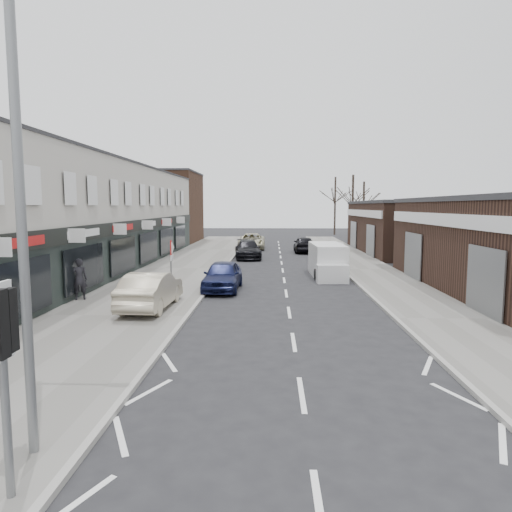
# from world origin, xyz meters

# --- Properties ---
(ground) EXTENTS (160.00, 160.00, 0.00)m
(ground) POSITION_xyz_m (0.00, 0.00, 0.00)
(ground) COLOR black
(ground) RESTS_ON ground
(pavement_left) EXTENTS (5.50, 64.00, 0.12)m
(pavement_left) POSITION_xyz_m (-6.75, 22.00, 0.06)
(pavement_left) COLOR slate
(pavement_left) RESTS_ON ground
(pavement_right) EXTENTS (3.50, 64.00, 0.12)m
(pavement_right) POSITION_xyz_m (5.75, 22.00, 0.06)
(pavement_right) COLOR slate
(pavement_right) RESTS_ON ground
(shop_terrace_left) EXTENTS (8.00, 41.00, 7.10)m
(shop_terrace_left) POSITION_xyz_m (-13.50, 19.50, 3.55)
(shop_terrace_left) COLOR #BBB5AB
(shop_terrace_left) RESTS_ON ground
(brick_block_far) EXTENTS (8.00, 10.00, 8.00)m
(brick_block_far) POSITION_xyz_m (-13.50, 45.00, 4.00)
(brick_block_far) COLOR #4D2F21
(brick_block_far) RESTS_ON ground
(right_unit_far) EXTENTS (10.00, 16.00, 4.50)m
(right_unit_far) POSITION_xyz_m (12.50, 34.00, 2.25)
(right_unit_far) COLOR #362118
(right_unit_far) RESTS_ON ground
(tree_far_a) EXTENTS (3.60, 3.60, 8.00)m
(tree_far_a) POSITION_xyz_m (9.00, 48.00, 0.00)
(tree_far_a) COLOR #382D26
(tree_far_a) RESTS_ON ground
(tree_far_b) EXTENTS (3.60, 3.60, 7.50)m
(tree_far_b) POSITION_xyz_m (11.50, 54.00, 0.00)
(tree_far_b) COLOR #382D26
(tree_far_b) RESTS_ON ground
(tree_far_c) EXTENTS (3.60, 3.60, 8.50)m
(tree_far_c) POSITION_xyz_m (8.50, 60.00, 0.00)
(tree_far_c) COLOR #382D26
(tree_far_c) RESTS_ON ground
(traffic_light) EXTENTS (0.28, 0.60, 3.10)m
(traffic_light) POSITION_xyz_m (-4.40, -2.02, 2.41)
(traffic_light) COLOR slate
(traffic_light) RESTS_ON pavement_left
(street_lamp) EXTENTS (2.23, 0.22, 8.00)m
(street_lamp) POSITION_xyz_m (-4.53, -0.80, 4.62)
(street_lamp) COLOR slate
(street_lamp) RESTS_ON pavement_left
(warning_sign) EXTENTS (0.12, 0.80, 2.70)m
(warning_sign) POSITION_xyz_m (-5.16, 12.00, 2.20)
(warning_sign) COLOR slate
(warning_sign) RESTS_ON pavement_left
(white_van) EXTENTS (1.96, 5.14, 1.98)m
(white_van) POSITION_xyz_m (2.64, 19.46, 0.93)
(white_van) COLOR silver
(white_van) RESTS_ON ground
(sedan_on_pavement) EXTENTS (1.73, 4.57, 1.49)m
(sedan_on_pavement) POSITION_xyz_m (-5.59, 10.04, 0.86)
(sedan_on_pavement) COLOR #BEB298
(sedan_on_pavement) RESTS_ON pavement_left
(pedestrian) EXTENTS (0.79, 0.66, 1.84)m
(pedestrian) POSITION_xyz_m (-9.20, 11.60, 1.04)
(pedestrian) COLOR black
(pedestrian) RESTS_ON pavement_left
(parked_car_left_a) EXTENTS (1.87, 4.41, 1.49)m
(parked_car_left_a) POSITION_xyz_m (-3.20, 14.81, 0.74)
(parked_car_left_a) COLOR #14193F
(parked_car_left_a) RESTS_ON ground
(parked_car_left_b) EXTENTS (2.52, 5.19, 1.46)m
(parked_car_left_b) POSITION_xyz_m (-2.70, 28.91, 0.73)
(parked_car_left_b) COLOR black
(parked_car_left_b) RESTS_ON ground
(parked_car_left_c) EXTENTS (2.59, 5.55, 1.54)m
(parked_car_left_c) POSITION_xyz_m (-2.76, 37.12, 0.77)
(parked_car_left_c) COLOR #BDB797
(parked_car_left_c) RESTS_ON ground
(parked_car_right_a) EXTENTS (1.82, 4.99, 1.63)m
(parked_car_right_a) POSITION_xyz_m (3.50, 25.32, 0.82)
(parked_car_right_a) COLOR silver
(parked_car_right_a) RESTS_ON ground
(parked_car_right_b) EXTENTS (1.80, 4.43, 1.51)m
(parked_car_right_b) POSITION_xyz_m (2.20, 33.93, 0.75)
(parked_car_right_b) COLOR black
(parked_car_right_b) RESTS_ON ground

